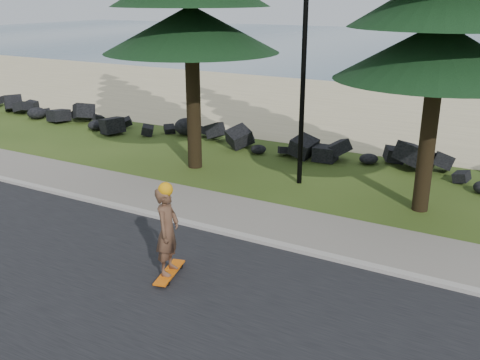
{
  "coord_description": "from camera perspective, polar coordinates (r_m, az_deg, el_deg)",
  "views": [
    {
      "loc": [
        5.64,
        -10.47,
        5.2
      ],
      "look_at": [
        -0.19,
        0.0,
        1.03
      ],
      "focal_mm": 40.0,
      "sensor_mm": 36.0,
      "label": 1
    }
  ],
  "objects": [
    {
      "name": "skateboarder",
      "position": [
        10.21,
        -7.74,
        -5.45
      ],
      "size": [
        0.56,
        1.07,
        1.93
      ],
      "rotation": [
        0.0,
        0.0,
        1.82
      ],
      "color": "orange",
      "rests_on": "ground"
    },
    {
      "name": "kerb",
      "position": [
        12.25,
        -1.27,
        -5.68
      ],
      "size": [
        160.0,
        0.2,
        0.1
      ],
      "primitive_type": "cube",
      "color": "#ACA59B",
      "rests_on": "ground"
    },
    {
      "name": "ground",
      "position": [
        12.98,
        0.75,
        -4.42
      ],
      "size": [
        160.0,
        160.0,
        0.0
      ],
      "primitive_type": "plane",
      "color": "#334B17",
      "rests_on": "ground"
    },
    {
      "name": "beach_sand",
      "position": [
        26.12,
        16.19,
        6.98
      ],
      "size": [
        160.0,
        15.0,
        0.01
      ],
      "primitive_type": "cube",
      "color": "tan",
      "rests_on": "ground"
    },
    {
      "name": "seawall_boulders",
      "position": [
        17.81,
        9.36,
        1.96
      ],
      "size": [
        60.0,
        2.4,
        1.1
      ],
      "primitive_type": null,
      "color": "black",
      "rests_on": "ground"
    },
    {
      "name": "sidewalk",
      "position": [
        13.13,
        1.16,
        -3.95
      ],
      "size": [
        160.0,
        2.0,
        0.08
      ],
      "primitive_type": "cube",
      "color": "gray",
      "rests_on": "ground"
    },
    {
      "name": "road",
      "position": [
        9.72,
        -12.36,
        -13.59
      ],
      "size": [
        160.0,
        7.0,
        0.02
      ],
      "primitive_type": "cube",
      "color": "black",
      "rests_on": "ground"
    },
    {
      "name": "lamp_post",
      "position": [
        14.83,
        6.92,
        14.95
      ],
      "size": [
        0.25,
        0.14,
        8.14
      ],
      "color": "black",
      "rests_on": "ground"
    }
  ]
}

